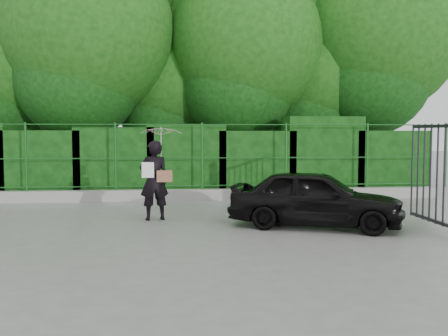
{
  "coord_description": "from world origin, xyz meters",
  "views": [
    {
      "loc": [
        -0.27,
        -8.92,
        1.82
      ],
      "look_at": [
        0.69,
        1.3,
        1.1
      ],
      "focal_mm": 40.0,
      "sensor_mm": 36.0,
      "label": 1
    }
  ],
  "objects": [
    {
      "name": "ground",
      "position": [
        0.0,
        0.0,
        0.0
      ],
      "size": [
        80.0,
        80.0,
        0.0
      ],
      "primitive_type": "plane",
      "color": "gray"
    },
    {
      "name": "trees",
      "position": [
        1.14,
        7.74,
        4.62
      ],
      "size": [
        17.1,
        6.15,
        8.08
      ],
      "color": "black",
      "rests_on": "ground"
    },
    {
      "name": "hedge",
      "position": [
        0.02,
        5.5,
        1.01
      ],
      "size": [
        14.2,
        1.2,
        2.3
      ],
      "color": "black",
      "rests_on": "ground"
    },
    {
      "name": "car",
      "position": [
        2.39,
        0.44,
        0.56
      ],
      "size": [
        3.56,
        2.44,
        1.12
      ],
      "primitive_type": "imported",
      "rotation": [
        0.0,
        0.0,
        1.2
      ],
      "color": "black",
      "rests_on": "ground"
    },
    {
      "name": "fence",
      "position": [
        0.22,
        4.5,
        1.2
      ],
      "size": [
        14.13,
        0.06,
        1.8
      ],
      "color": "#154E19",
      "rests_on": "kerb"
    },
    {
      "name": "kerb",
      "position": [
        0.0,
        4.5,
        0.15
      ],
      "size": [
        14.0,
        0.25,
        0.3
      ],
      "primitive_type": "cube",
      "color": "#9E9E99",
      "rests_on": "ground"
    },
    {
      "name": "woman",
      "position": [
        -0.66,
        1.57,
        1.28
      ],
      "size": [
        0.94,
        0.91,
        1.97
      ],
      "color": "black",
      "rests_on": "ground"
    }
  ]
}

